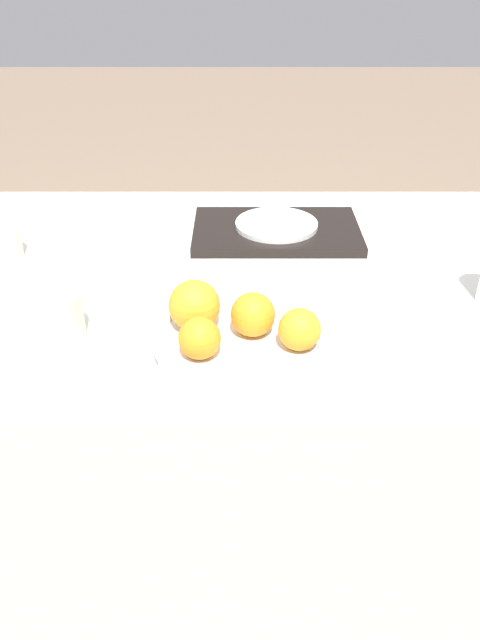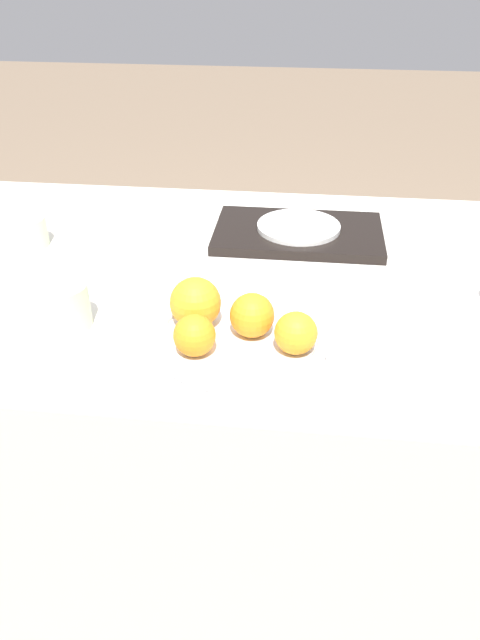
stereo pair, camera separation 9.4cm
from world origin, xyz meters
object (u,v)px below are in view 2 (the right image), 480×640
orange_1 (194,335)px  orange_3 (296,333)px  orange_2 (195,303)px  serving_tray (298,233)px  side_plate (299,227)px  orange_0 (252,315)px  cup_0 (65,306)px  fruit_platter (240,338)px  cup_2 (26,232)px

orange_1 → orange_3: bearing=8.7°
orange_1 → orange_2: 0.08m
serving_tray → side_plate: (0.00, 0.00, 0.02)m
orange_0 → orange_3: 0.08m
orange_2 → cup_0: orange_2 is taller
orange_0 → side_plate: (0.06, 0.41, -0.03)m
orange_2 → side_plate: 0.42m
cup_0 → orange_0: bearing=-4.5°
orange_1 → serving_tray: bearing=74.0°
fruit_platter → serving_tray: bearing=79.8°
orange_0 → cup_0: bearing=175.5°
cup_0 → cup_2: bearing=123.2°
fruit_platter → orange_2: 0.09m
orange_1 → cup_2: size_ratio=0.74×
orange_0 → orange_3: size_ratio=1.08×
serving_tray → side_plate: side_plate is taller
fruit_platter → orange_1: orange_1 is taller
side_plate → orange_1: bearing=-106.0°
orange_1 → side_plate: 0.49m
orange_1 → cup_2: orange_1 is taller
orange_3 → cup_2: bearing=148.2°
cup_0 → cup_2: (-0.19, 0.28, -0.01)m
orange_0 → orange_1: 0.10m
fruit_platter → cup_2: bearing=146.4°
fruit_platter → orange_3: orange_3 is taller
orange_0 → cup_2: 0.58m
orange_3 → serving_tray: size_ratio=0.18×
serving_tray → side_plate: bearing=0.0°
fruit_platter → cup_0: 0.29m
fruit_platter → orange_2: (-0.07, 0.02, 0.05)m
orange_2 → orange_0: bearing=-10.9°
serving_tray → cup_2: (-0.55, -0.10, 0.02)m
side_plate → cup_0: size_ratio=2.15×
side_plate → cup_0: (-0.36, -0.39, 0.01)m
fruit_platter → cup_0: bearing=174.0°
serving_tray → cup_0: cup_0 is taller
serving_tray → side_plate: 0.02m
orange_2 → serving_tray: 0.42m
fruit_platter → serving_tray: fruit_platter is taller
orange_0 → cup_0: 0.31m
orange_3 → fruit_platter: bearing=159.6°
fruit_platter → orange_1: size_ratio=4.42×
orange_2 → serving_tray: orange_2 is taller
orange_0 → cup_2: size_ratio=0.82×
orange_1 → orange_3: 0.15m
fruit_platter → side_plate: bearing=79.8°
orange_3 → cup_2: 0.66m
orange_0 → cup_2: orange_0 is taller
orange_1 → orange_2: orange_2 is taller
fruit_platter → cup_0: cup_0 is taller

